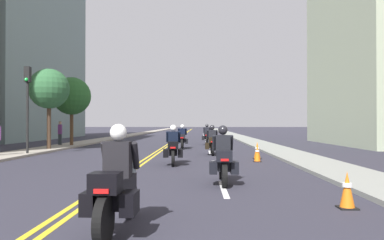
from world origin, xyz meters
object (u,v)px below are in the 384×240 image
(motorcycle_3, at_px, (212,143))
(street_tree_0, at_px, (72,96))
(motorcycle_2, at_px, (173,148))
(traffic_cone_1, at_px, (347,190))
(traffic_cone_2, at_px, (257,153))
(street_tree_1, at_px, (49,89))
(motorcycle_4, at_px, (182,139))
(pedestrian_1, at_px, (60,133))
(motorcycle_1, at_px, (223,160))
(traffic_light_near, at_px, (28,94))
(traffic_cone_0, at_px, (257,150))
(motorcycle_0, at_px, (117,188))
(motorcycle_5, at_px, (207,136))

(motorcycle_3, bearing_deg, street_tree_0, 145.23)
(motorcycle_2, bearing_deg, traffic_cone_1, -66.06)
(motorcycle_3, height_order, traffic_cone_2, motorcycle_3)
(street_tree_1, bearing_deg, motorcycle_2, -42.77)
(motorcycle_4, height_order, pedestrian_1, pedestrian_1)
(motorcycle_1, relative_size, traffic_light_near, 0.46)
(traffic_cone_0, bearing_deg, motorcycle_4, 118.79)
(motorcycle_0, relative_size, motorcycle_5, 0.99)
(motorcycle_3, bearing_deg, motorcycle_4, 110.77)
(motorcycle_3, bearing_deg, motorcycle_5, 90.20)
(motorcycle_5, xyz_separation_m, traffic_cone_0, (2.09, -12.00, -0.26))
(motorcycle_2, height_order, traffic_cone_0, motorcycle_2)
(motorcycle_2, distance_m, motorcycle_5, 14.57)
(motorcycle_0, height_order, motorcycle_5, motorcycle_0)
(traffic_cone_0, xyz_separation_m, pedestrian_1, (-12.77, 9.31, 0.54))
(traffic_cone_2, height_order, street_tree_1, street_tree_1)
(motorcycle_0, distance_m, motorcycle_1, 4.91)
(motorcycle_3, bearing_deg, street_tree_1, 164.08)
(traffic_cone_0, bearing_deg, motorcycle_3, 131.65)
(motorcycle_0, height_order, traffic_light_near, traffic_light_near)
(motorcycle_0, xyz_separation_m, motorcycle_2, (0.20, 9.20, -0.01))
(motorcycle_5, xyz_separation_m, street_tree_0, (-9.72, -3.01, 2.94))
(traffic_cone_1, bearing_deg, street_tree_1, 128.58)
(motorcycle_1, bearing_deg, motorcycle_5, 90.63)
(traffic_cone_1, distance_m, traffic_light_near, 16.72)
(traffic_light_near, bearing_deg, motorcycle_5, 47.81)
(motorcycle_0, xyz_separation_m, traffic_cone_2, (3.73, 10.36, -0.29))
(motorcycle_1, bearing_deg, traffic_light_near, 137.84)
(motorcycle_0, xyz_separation_m, traffic_light_near, (-7.59, 13.26, 2.49))
(motorcycle_2, relative_size, motorcycle_4, 0.99)
(motorcycle_2, xyz_separation_m, motorcycle_5, (1.64, 14.47, 0.00))
(traffic_cone_0, bearing_deg, traffic_light_near, 172.15)
(traffic_cone_2, relative_size, pedestrian_1, 0.41)
(traffic_cone_1, relative_size, pedestrian_1, 0.40)
(street_tree_0, bearing_deg, traffic_cone_0, -37.27)
(motorcycle_2, relative_size, traffic_cone_2, 3.02)
(motorcycle_1, xyz_separation_m, traffic_cone_2, (1.84, 5.83, -0.27))
(motorcycle_1, distance_m, motorcycle_3, 9.40)
(pedestrian_1, bearing_deg, traffic_cone_0, -132.96)
(motorcycle_0, relative_size, traffic_cone_1, 3.07)
(motorcycle_1, xyz_separation_m, pedestrian_1, (-10.73, 16.46, 0.29))
(traffic_cone_1, xyz_separation_m, street_tree_0, (-11.99, 19.02, 3.24))
(motorcycle_0, height_order, motorcycle_4, motorcycle_0)
(motorcycle_3, distance_m, traffic_cone_2, 4.01)
(motorcycle_3, xyz_separation_m, street_tree_0, (-9.80, 6.73, 2.95))
(motorcycle_1, relative_size, motorcycle_5, 0.93)
(motorcycle_4, relative_size, street_tree_1, 0.46)
(traffic_light_near, bearing_deg, motorcycle_2, -27.54)
(motorcycle_3, bearing_deg, pedestrian_1, 146.45)
(traffic_cone_0, relative_size, traffic_cone_2, 1.08)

